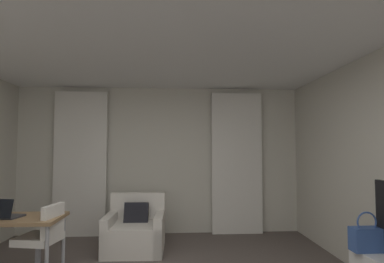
% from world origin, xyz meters
% --- Properties ---
extents(wall_window, '(5.12, 0.06, 2.60)m').
position_xyz_m(wall_window, '(0.00, 3.03, 1.30)').
color(wall_window, beige).
rests_on(wall_window, ground).
extents(ceiling, '(5.12, 6.12, 0.06)m').
position_xyz_m(ceiling, '(0.00, 0.00, 2.63)').
color(ceiling, white).
rests_on(ceiling, wall_left).
extents(curtain_left_panel, '(0.90, 0.06, 2.50)m').
position_xyz_m(curtain_left_panel, '(-1.38, 2.90, 1.25)').
color(curtain_left_panel, silver).
rests_on(curtain_left_panel, ground).
extents(curtain_right_panel, '(0.90, 0.06, 2.50)m').
position_xyz_m(curtain_right_panel, '(1.38, 2.90, 1.25)').
color(curtain_right_panel, silver).
rests_on(curtain_right_panel, ground).
extents(armchair, '(0.86, 0.80, 0.81)m').
position_xyz_m(armchair, '(-0.32, 2.11, 0.27)').
color(armchair, silver).
rests_on(armchair, ground).
extents(desk_chair, '(0.48, 0.48, 0.88)m').
position_xyz_m(desk_chair, '(-1.21, 1.02, 0.39)').
color(desk_chair, gray).
rests_on(desk_chair, ground).
extents(laptop, '(0.37, 0.31, 0.22)m').
position_xyz_m(laptop, '(-1.61, 0.99, 0.79)').
color(laptop, '#2D2D33').
rests_on(laptop, desk).
extents(handbag_primary, '(0.30, 0.14, 0.37)m').
position_xyz_m(handbag_primary, '(2.07, 0.30, 0.66)').
color(handbag_primary, '#335193').
rests_on(handbag_primary, tv_console).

